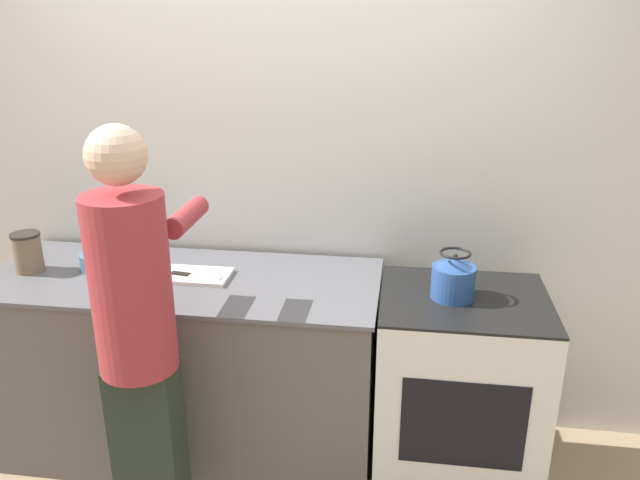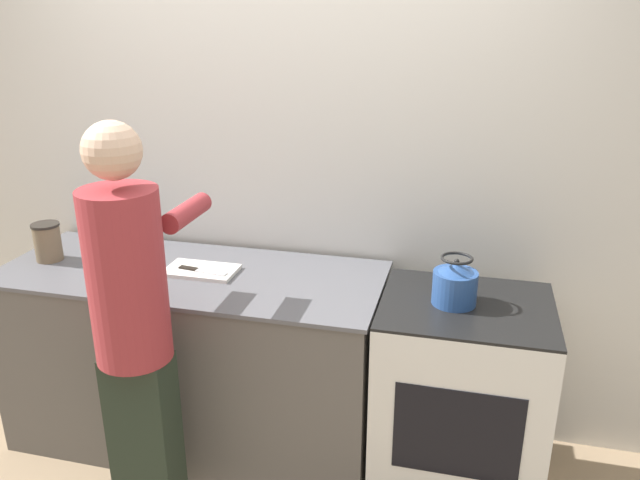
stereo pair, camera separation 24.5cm
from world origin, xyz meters
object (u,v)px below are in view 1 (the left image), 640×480
oven (457,390)px  bowl_prep (102,260)px  knife (194,275)px  person (138,331)px  cutting_board (194,275)px  kettle (453,278)px  canister_jar (28,252)px

oven → bowl_prep: bowl_prep is taller
knife → oven: bearing=6.9°
person → cutting_board: 0.57m
kettle → canister_jar: bearing=179.4°
bowl_prep → canister_jar: size_ratio=1.09×
bowl_prep → cutting_board: bearing=-5.5°
person → cutting_board: (0.02, 0.57, -0.02)m
person → bowl_prep: size_ratio=8.45×
person → canister_jar: size_ratio=9.24×
kettle → cutting_board: bearing=177.3°
person → oven: bearing=23.2°
person → bowl_prep: (-0.44, 0.61, 0.01)m
cutting_board → canister_jar: bearing=-177.6°
person → cutting_board: size_ratio=5.19×
cutting_board → kettle: 1.14m
knife → bowl_prep: size_ratio=1.21×
oven → person: bearing=-156.8°
oven → kettle: size_ratio=4.42×
knife → bowl_prep: bowl_prep is taller
oven → knife: bearing=178.8°
bowl_prep → canister_jar: bearing=-166.5°
person → cutting_board: bearing=88.4°
oven → kettle: bearing=-176.1°
cutting_board → canister_jar: (-0.77, -0.03, 0.08)m
bowl_prep → canister_jar: 0.33m
kettle → bowl_prep: bearing=176.5°
knife → canister_jar: size_ratio=1.32×
person → knife: 0.54m
oven → canister_jar: bearing=179.5°
bowl_prep → canister_jar: canister_jar is taller
cutting_board → kettle: (1.14, -0.05, 0.08)m
bowl_prep → oven: bearing=-3.3°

